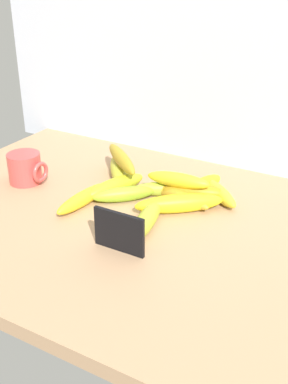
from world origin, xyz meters
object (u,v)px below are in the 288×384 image
(banana_4, at_px, (83,198))
(banana_10, at_px, (218,192))
(chalkboard_sign, at_px, (119,233))
(banana_2, at_px, (124,194))
(banana_7, at_px, (177,195))
(banana_8, at_px, (179,203))
(banana_12, at_px, (122,159))
(banana_3, at_px, (119,171))
(banana_9, at_px, (194,192))
(banana_6, at_px, (116,186))
(coffee_mug, at_px, (25,168))
(banana_5, at_px, (146,221))
(banana_0, at_px, (201,187))
(banana_11, at_px, (178,180))
(banana_1, at_px, (164,189))

(banana_4, bearing_deg, banana_10, 35.39)
(chalkboard_sign, bearing_deg, banana_2, 119.72)
(banana_7, bearing_deg, banana_8, -59.44)
(banana_2, relative_size, banana_12, 0.75)
(banana_3, distance_m, banana_8, 0.23)
(banana_8, bearing_deg, banana_9, 84.83)
(banana_7, height_order, banana_12, banana_12)
(banana_6, height_order, banana_10, banana_6)
(coffee_mug, bearing_deg, banana_4, -8.72)
(coffee_mug, bearing_deg, banana_6, 13.36)
(banana_10, bearing_deg, chalkboard_sign, -105.86)
(banana_3, height_order, banana_8, same)
(banana_9, bearing_deg, coffee_mug, -164.02)
(banana_2, relative_size, banana_4, 0.85)
(banana_10, bearing_deg, banana_5, -111.22)
(banana_3, bearing_deg, banana_12, -24.22)
(coffee_mug, bearing_deg, banana_7, 13.64)
(banana_5, bearing_deg, banana_0, 80.75)
(banana_3, xyz_separation_m, banana_12, (0.01, -0.01, 0.04))
(banana_5, xyz_separation_m, banana_10, (0.08, 0.21, -0.00))
(banana_3, relative_size, banana_5, 1.09)
(banana_9, xyz_separation_m, banana_11, (-0.04, -0.01, 0.03))
(banana_5, distance_m, banana_6, 0.18)
(banana_1, height_order, banana_7, banana_1)
(chalkboard_sign, relative_size, banana_4, 0.62)
(banana_6, xyz_separation_m, banana_12, (-0.03, 0.08, 0.04))
(chalkboard_sign, bearing_deg, banana_3, 122.46)
(banana_9, bearing_deg, banana_3, 175.46)
(banana_2, relative_size, banana_8, 0.74)
(banana_2, distance_m, banana_12, 0.12)
(chalkboard_sign, height_order, banana_4, chalkboard_sign)
(banana_1, height_order, banana_4, same)
(coffee_mug, distance_m, banana_0, 0.44)
(coffee_mug, bearing_deg, banana_1, 17.48)
(banana_5, relative_size, banana_10, 1.16)
(banana_10, bearing_deg, coffee_mug, -161.48)
(banana_6, relative_size, banana_11, 1.12)
(banana_0, distance_m, banana_9, 0.04)
(banana_5, distance_m, banana_12, 0.26)
(banana_10, bearing_deg, banana_2, -147.45)
(banana_8, distance_m, banana_11, 0.07)
(coffee_mug, relative_size, banana_2, 0.65)
(banana_3, bearing_deg, chalkboard_sign, -57.54)
(coffee_mug, height_order, banana_1, coffee_mug)
(banana_6, bearing_deg, banana_5, -36.94)
(banana_5, bearing_deg, banana_3, 134.45)
(banana_4, relative_size, banana_11, 1.16)
(banana_5, height_order, banana_10, banana_5)
(banana_2, distance_m, banana_5, 0.14)
(banana_3, xyz_separation_m, banana_11, (0.18, -0.03, 0.03))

